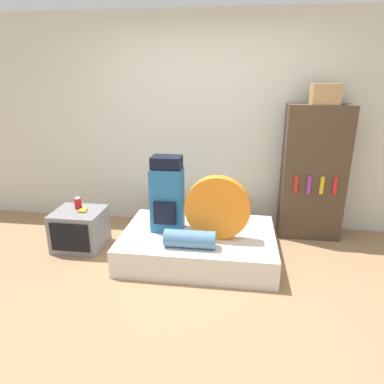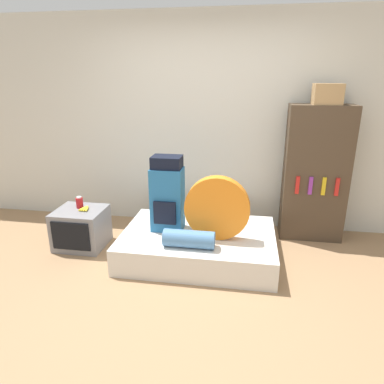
{
  "view_description": "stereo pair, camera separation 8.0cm",
  "coord_description": "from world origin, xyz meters",
  "px_view_note": "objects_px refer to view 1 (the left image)",
  "views": [
    {
      "loc": [
        0.41,
        -2.51,
        1.86
      ],
      "look_at": [
        -0.04,
        0.78,
        0.73
      ],
      "focal_mm": 32.0,
      "sensor_mm": 36.0,
      "label": 1
    },
    {
      "loc": [
        0.49,
        -2.5,
        1.86
      ],
      "look_at": [
        -0.04,
        0.78,
        0.73
      ],
      "focal_mm": 32.0,
      "sensor_mm": 36.0,
      "label": 2
    }
  ],
  "objects_px": {
    "television": "(80,229)",
    "bookshelf": "(313,173)",
    "cardboard_box": "(325,94)",
    "backpack": "(167,195)",
    "tent_bag": "(217,208)",
    "sleeping_roll": "(190,239)",
    "canister": "(78,204)"
  },
  "relations": [
    {
      "from": "sleeping_roll",
      "to": "cardboard_box",
      "type": "bearing_deg",
      "value": 37.81
    },
    {
      "from": "backpack",
      "to": "sleeping_roll",
      "type": "relative_size",
      "value": 1.62
    },
    {
      "from": "sleeping_roll",
      "to": "canister",
      "type": "relative_size",
      "value": 3.7
    },
    {
      "from": "television",
      "to": "bookshelf",
      "type": "bearing_deg",
      "value": 14.7
    },
    {
      "from": "sleeping_roll",
      "to": "bookshelf",
      "type": "distance_m",
      "value": 1.74
    },
    {
      "from": "television",
      "to": "cardboard_box",
      "type": "distance_m",
      "value": 3.09
    },
    {
      "from": "bookshelf",
      "to": "cardboard_box",
      "type": "distance_m",
      "value": 0.9
    },
    {
      "from": "television",
      "to": "bookshelf",
      "type": "relative_size",
      "value": 0.34
    },
    {
      "from": "backpack",
      "to": "television",
      "type": "relative_size",
      "value": 1.5
    },
    {
      "from": "backpack",
      "to": "sleeping_roll",
      "type": "distance_m",
      "value": 0.57
    },
    {
      "from": "backpack",
      "to": "television",
      "type": "xyz_separation_m",
      "value": [
        -1.02,
        -0.01,
        -0.45
      ]
    },
    {
      "from": "tent_bag",
      "to": "television",
      "type": "xyz_separation_m",
      "value": [
        -1.56,
        0.13,
        -0.39
      ]
    },
    {
      "from": "tent_bag",
      "to": "bookshelf",
      "type": "distance_m",
      "value": 1.35
    },
    {
      "from": "tent_bag",
      "to": "television",
      "type": "distance_m",
      "value": 1.61
    },
    {
      "from": "television",
      "to": "bookshelf",
      "type": "height_order",
      "value": "bookshelf"
    },
    {
      "from": "tent_bag",
      "to": "cardboard_box",
      "type": "distance_m",
      "value": 1.71
    },
    {
      "from": "backpack",
      "to": "tent_bag",
      "type": "xyz_separation_m",
      "value": [
        0.54,
        -0.14,
        -0.06
      ]
    },
    {
      "from": "sleeping_roll",
      "to": "bookshelf",
      "type": "relative_size",
      "value": 0.32
    },
    {
      "from": "tent_bag",
      "to": "sleeping_roll",
      "type": "relative_size",
      "value": 1.32
    },
    {
      "from": "backpack",
      "to": "tent_bag",
      "type": "distance_m",
      "value": 0.56
    },
    {
      "from": "television",
      "to": "canister",
      "type": "relative_size",
      "value": 4.0
    },
    {
      "from": "sleeping_roll",
      "to": "bookshelf",
      "type": "bearing_deg",
      "value": 39.05
    },
    {
      "from": "tent_bag",
      "to": "bookshelf",
      "type": "bearing_deg",
      "value": 37.56
    },
    {
      "from": "backpack",
      "to": "bookshelf",
      "type": "xyz_separation_m",
      "value": [
        1.6,
        0.68,
        0.11
      ]
    },
    {
      "from": "canister",
      "to": "bookshelf",
      "type": "xyz_separation_m",
      "value": [
        2.64,
        0.62,
        0.28
      ]
    },
    {
      "from": "backpack",
      "to": "cardboard_box",
      "type": "height_order",
      "value": "cardboard_box"
    },
    {
      "from": "bookshelf",
      "to": "television",
      "type": "bearing_deg",
      "value": -165.3
    },
    {
      "from": "bookshelf",
      "to": "cardboard_box",
      "type": "height_order",
      "value": "cardboard_box"
    },
    {
      "from": "television",
      "to": "cardboard_box",
      "type": "xyz_separation_m",
      "value": [
        2.64,
        0.66,
        1.46
      ]
    },
    {
      "from": "cardboard_box",
      "to": "sleeping_roll",
      "type": "bearing_deg",
      "value": -142.19
    },
    {
      "from": "tent_bag",
      "to": "bookshelf",
      "type": "xyz_separation_m",
      "value": [
        1.06,
        0.82,
        0.17
      ]
    },
    {
      "from": "sleeping_roll",
      "to": "bookshelf",
      "type": "height_order",
      "value": "bookshelf"
    }
  ]
}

